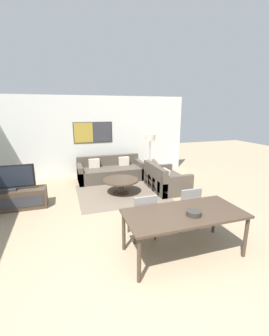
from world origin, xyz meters
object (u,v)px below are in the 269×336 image
dining_table (184,216)px  fruit_bowl (194,213)px  television (7,178)px  tv_console (10,200)px  coffee_table (121,183)px  sofa_side (165,181)px  sofa_main (110,172)px  floor_lamp (150,140)px  dining_chair_centre (187,205)px  dining_chair_left (143,213)px

dining_table → fruit_bowl: fruit_bowl is taller
television → fruit_bowl: bearing=-42.7°
tv_console → fruit_bowl: 4.34m
coffee_table → fruit_bowl: (0.37, -3.13, 0.48)m
tv_console → coffee_table: bearing=4.3°
sofa_side → dining_table: size_ratio=0.73×
sofa_main → floor_lamp: (1.49, 0.08, 1.01)m
fruit_bowl → tv_console: bearing=137.3°
sofa_main → sofa_side: size_ratio=1.53×
sofa_side → dining_table: sofa_side is taller
sofa_main → fruit_bowl: fruit_bowl is taller
television → dining_table: size_ratio=0.63×
television → sofa_main: size_ratio=0.56×
television → coffee_table: (2.80, 0.21, -0.47)m
television → dining_table: television is taller
sofa_main → floor_lamp: size_ratio=1.46×
sofa_side → dining_chair_centre: (-0.57, -2.20, 0.24)m
television → sofa_side: television is taller
coffee_table → dining_chair_centre: bearing=-71.7°
sofa_side → dining_table: 3.12m
television → coffee_table: television is taller
tv_console → sofa_side: (4.13, 0.12, 0.03)m
tv_console → sofa_main: (2.80, 1.63, 0.03)m
sofa_side → dining_table: (-1.05, -2.91, 0.41)m
fruit_bowl → floor_lamp: (1.12, 4.64, 0.48)m
sofa_side → fruit_bowl: fruit_bowl is taller
tv_console → coffee_table: (2.80, 0.21, 0.08)m
dining_chair_left → floor_lamp: 4.29m
tv_console → sofa_main: size_ratio=0.76×
dining_chair_centre → dining_table: bearing=-124.2°
dining_chair_centre → television: bearing=149.6°
dining_chair_left → tv_console: bearing=140.4°
sofa_main → coffee_table: 1.42m
coffee_table → dining_chair_left: dining_chair_left is taller
dining_table → floor_lamp: floor_lamp is taller
fruit_bowl → dining_chair_centre: bearing=64.8°
dining_table → television: bearing=137.9°
dining_chair_left → fruit_bowl: bearing=-53.5°
dining_chair_left → dining_table: bearing=-52.8°
floor_lamp → dining_chair_left: bearing=-113.5°
floor_lamp → tv_console: bearing=-158.2°
tv_console → sofa_side: size_ratio=1.17×
coffee_table → fruit_bowl: 3.19m
coffee_table → dining_table: size_ratio=0.52×
television → dining_chair_centre: bearing=-30.4°
dining_table → dining_chair_centre: bearing=55.8°
sofa_side → television: bearing=91.6°
sofa_side → sofa_main: bearing=41.2°
television → sofa_side: bearing=1.6°
coffee_table → dining_chair_centre: dining_chair_centre is taller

